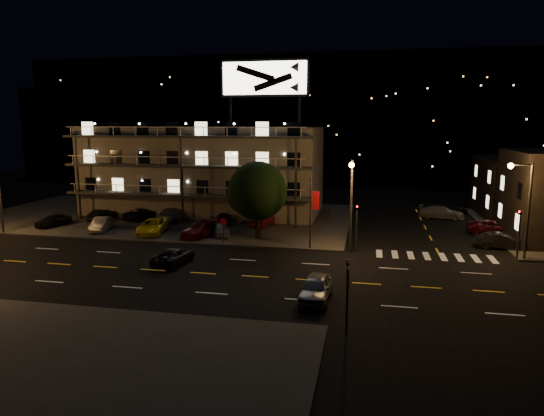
% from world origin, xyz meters
% --- Properties ---
extents(ground, '(140.00, 140.00, 0.00)m').
position_xyz_m(ground, '(0.00, 0.00, 0.00)').
color(ground, black).
rests_on(ground, ground).
extents(curb_nw, '(44.00, 24.00, 0.15)m').
position_xyz_m(curb_nw, '(-14.00, 20.00, 0.07)').
color(curb_nw, '#353532').
rests_on(curb_nw, ground).
extents(motel, '(28.00, 13.80, 18.10)m').
position_xyz_m(motel, '(-9.94, 23.88, 5.34)').
color(motel, gray).
rests_on(motel, ground).
extents(side_bldg_back, '(14.06, 12.00, 7.00)m').
position_xyz_m(side_bldg_back, '(29.99, 28.00, 3.50)').
color(side_bldg_back, black).
rests_on(side_bldg_back, ground).
extents(hill_backdrop, '(120.00, 25.00, 24.00)m').
position_xyz_m(hill_backdrop, '(-5.94, 68.78, 11.55)').
color(hill_backdrop, black).
rests_on(hill_backdrop, ground).
extents(streetlight_nc, '(0.44, 1.92, 8.00)m').
position_xyz_m(streetlight_nc, '(8.50, 7.94, 4.96)').
color(streetlight_nc, '#2D2D30').
rests_on(streetlight_nc, ground).
extents(streetlight_ne, '(1.92, 0.44, 8.00)m').
position_xyz_m(streetlight_ne, '(22.14, 8.30, 4.96)').
color(streetlight_ne, '#2D2D30').
rests_on(streetlight_ne, ground).
extents(signal_nw, '(0.20, 0.27, 4.60)m').
position_xyz_m(signal_nw, '(9.00, 8.50, 2.57)').
color(signal_nw, '#2D2D30').
rests_on(signal_nw, ground).
extents(signal_sw, '(0.20, 0.27, 4.60)m').
position_xyz_m(signal_sw, '(9.00, -8.50, 2.57)').
color(signal_sw, '#2D2D30').
rests_on(signal_sw, ground).
extents(signal_ne, '(0.27, 0.20, 4.60)m').
position_xyz_m(signal_ne, '(22.00, 8.50, 2.57)').
color(signal_ne, '#2D2D30').
rests_on(signal_ne, ground).
extents(banner_north, '(0.83, 0.16, 6.40)m').
position_xyz_m(banner_north, '(5.09, 8.40, 3.43)').
color(banner_north, '#2D2D30').
rests_on(banner_north, ground).
extents(stop_sign, '(0.91, 0.11, 2.61)m').
position_xyz_m(stop_sign, '(-3.00, 8.57, 1.71)').
color(stop_sign, '#2D2D30').
rests_on(stop_sign, ground).
extents(tree, '(5.85, 5.63, 7.36)m').
position_xyz_m(tree, '(-0.45, 11.28, 4.52)').
color(tree, black).
rests_on(tree, curb_nw).
extents(lot_car_0, '(2.74, 4.16, 1.32)m').
position_xyz_m(lot_car_0, '(-22.93, 11.97, 0.81)').
color(lot_car_0, black).
rests_on(lot_car_0, curb_nw).
extents(lot_car_1, '(2.35, 4.30, 1.35)m').
position_xyz_m(lot_car_1, '(-16.84, 11.10, 0.82)').
color(lot_car_1, gray).
rests_on(lot_car_1, curb_nw).
extents(lot_car_2, '(3.13, 5.41, 1.42)m').
position_xyz_m(lot_car_2, '(-11.13, 11.03, 0.86)').
color(lot_car_2, yellow).
rests_on(lot_car_2, curb_nw).
extents(lot_car_3, '(3.78, 5.49, 1.48)m').
position_xyz_m(lot_car_3, '(-5.85, 10.83, 0.89)').
color(lot_car_3, '#510B16').
rests_on(lot_car_3, curb_nw).
extents(lot_car_4, '(2.87, 3.98, 1.26)m').
position_xyz_m(lot_car_4, '(-4.17, 11.55, 0.78)').
color(lot_car_4, gray).
rests_on(lot_car_4, curb_nw).
extents(lot_car_5, '(1.66, 4.01, 1.29)m').
position_xyz_m(lot_car_5, '(-19.51, 15.91, 0.80)').
color(lot_car_5, black).
rests_on(lot_car_5, curb_nw).
extents(lot_car_6, '(3.66, 5.08, 1.29)m').
position_xyz_m(lot_car_6, '(-15.33, 17.44, 0.79)').
color(lot_car_6, black).
rests_on(lot_car_6, curb_nw).
extents(lot_car_7, '(2.61, 5.35, 1.50)m').
position_xyz_m(lot_car_7, '(-11.76, 17.17, 0.90)').
color(lot_car_7, gray).
rests_on(lot_car_7, curb_nw).
extents(lot_car_8, '(2.54, 4.05, 1.29)m').
position_xyz_m(lot_car_8, '(-5.52, 16.87, 0.79)').
color(lot_car_8, black).
rests_on(lot_car_8, curb_nw).
extents(lot_car_9, '(2.11, 4.21, 1.33)m').
position_xyz_m(lot_car_9, '(-0.99, 16.58, 0.81)').
color(lot_car_9, '#510B16').
rests_on(lot_car_9, curb_nw).
extents(side_car_0, '(4.42, 2.06, 1.40)m').
position_xyz_m(side_car_0, '(21.65, 11.97, 0.70)').
color(side_car_0, black).
rests_on(side_car_0, ground).
extents(side_car_1, '(5.01, 2.58, 1.35)m').
position_xyz_m(side_car_1, '(22.31, 18.18, 0.68)').
color(side_car_1, '#510B16').
rests_on(side_car_1, ground).
extents(side_car_2, '(5.41, 3.16, 1.47)m').
position_xyz_m(side_car_2, '(18.38, 25.46, 0.74)').
color(side_car_2, gray).
rests_on(side_car_2, ground).
extents(side_car_3, '(3.72, 1.78, 1.23)m').
position_xyz_m(side_car_3, '(20.17, 29.17, 0.61)').
color(side_car_3, black).
rests_on(side_car_3, ground).
extents(road_car_east, '(1.99, 4.57, 1.53)m').
position_xyz_m(road_car_east, '(6.85, -3.80, 0.77)').
color(road_car_east, gray).
rests_on(road_car_east, ground).
extents(road_car_west, '(2.51, 4.67, 1.25)m').
position_xyz_m(road_car_west, '(-5.08, 1.88, 0.62)').
color(road_car_west, black).
rests_on(road_car_west, ground).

